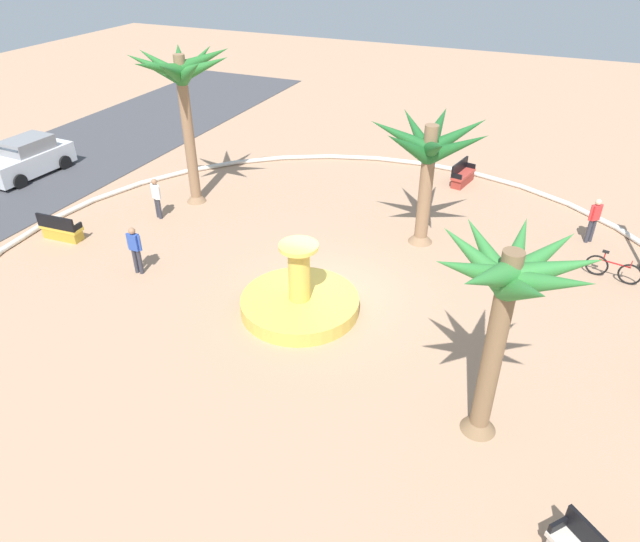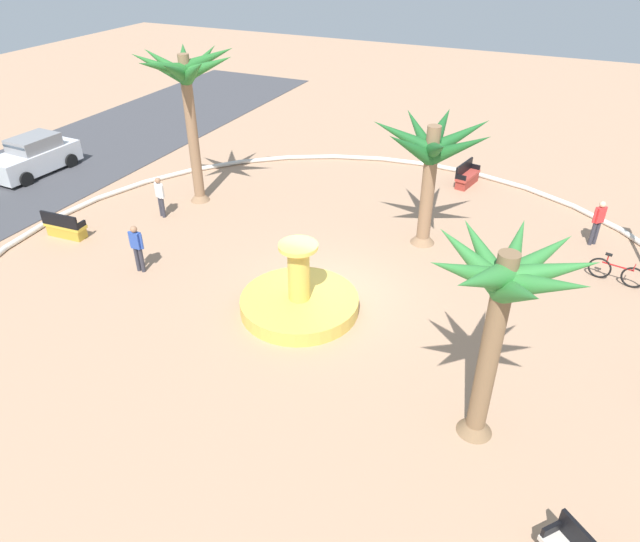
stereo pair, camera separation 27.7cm
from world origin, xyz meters
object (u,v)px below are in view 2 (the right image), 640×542
(bench_southeast, at_px, (467,177))
(palm_tree_mid_plaza, at_px, (186,81))
(fountain, at_px, (299,301))
(person_cyclist_helmet, at_px, (598,221))
(palm_tree_by_curb, at_px, (503,292))
(person_cyclist_photo, at_px, (137,246))
(bench_west, at_px, (65,228))
(palm_tree_near_fountain, at_px, (432,153))
(parked_car_second, at_px, (34,157))
(bicycle_red_frame, at_px, (616,272))
(person_pedestrian_stroll, at_px, (160,195))

(bench_southeast, bearing_deg, palm_tree_mid_plaza, 122.63)
(fountain, xyz_separation_m, person_cyclist_helmet, (8.02, -7.77, 0.62))
(palm_tree_by_curb, height_order, bench_southeast, palm_tree_by_curb)
(palm_tree_mid_plaza, relative_size, person_cyclist_photo, 3.64)
(person_cyclist_photo, bearing_deg, bench_west, 79.32)
(palm_tree_near_fountain, bearing_deg, parked_car_second, 93.24)
(bicycle_red_frame, xyz_separation_m, person_cyclist_helmet, (2.41, 0.76, 0.56))
(bench_west, relative_size, bicycle_red_frame, 0.96)
(palm_tree_mid_plaza, bearing_deg, fountain, -126.05)
(person_cyclist_photo, distance_m, person_pedestrian_stroll, 4.06)
(palm_tree_mid_plaza, distance_m, person_pedestrian_stroll, 4.37)
(palm_tree_mid_plaza, bearing_deg, palm_tree_by_curb, -121.02)
(palm_tree_near_fountain, relative_size, bench_west, 2.81)
(bench_west, distance_m, person_cyclist_helmet, 19.13)
(palm_tree_by_curb, bearing_deg, person_pedestrian_stroll, 66.14)
(palm_tree_near_fountain, height_order, bicycle_red_frame, palm_tree_near_fountain)
(person_cyclist_helmet, bearing_deg, palm_tree_by_curb, 169.30)
(person_cyclist_helmet, height_order, person_pedestrian_stroll, person_cyclist_helmet)
(palm_tree_by_curb, height_order, bench_west, palm_tree_by_curb)
(palm_tree_by_curb, xyz_separation_m, bench_southeast, (14.00, 3.29, -3.52))
(palm_tree_near_fountain, relative_size, person_cyclist_photo, 2.74)
(palm_tree_by_curb, relative_size, person_cyclist_helmet, 2.97)
(person_cyclist_helmet, bearing_deg, parked_car_second, 98.23)
(palm_tree_near_fountain, distance_m, person_pedestrian_stroll, 10.39)
(bench_southeast, distance_m, person_cyclist_helmet, 6.33)
(bench_southeast, height_order, parked_car_second, parked_car_second)
(parked_car_second, bearing_deg, palm_tree_near_fountain, -86.76)
(palm_tree_mid_plaza, height_order, bicycle_red_frame, palm_tree_mid_plaza)
(palm_tree_mid_plaza, bearing_deg, parked_car_second, 94.18)
(palm_tree_by_curb, height_order, person_pedestrian_stroll, palm_tree_by_curb)
(bench_southeast, relative_size, parked_car_second, 0.41)
(palm_tree_near_fountain, distance_m, bicycle_red_frame, 7.02)
(palm_tree_mid_plaza, height_order, parked_car_second, palm_tree_mid_plaza)
(person_cyclist_photo, bearing_deg, palm_tree_near_fountain, -53.70)
(fountain, distance_m, palm_tree_by_curb, 7.24)
(palm_tree_by_curb, distance_m, bench_west, 16.30)
(bench_west, bearing_deg, bench_southeast, -48.55)
(person_pedestrian_stroll, bearing_deg, bench_west, 142.48)
(person_cyclist_helmet, height_order, person_cyclist_photo, person_cyclist_helmet)
(palm_tree_near_fountain, distance_m, bench_west, 13.39)
(palm_tree_by_curb, height_order, person_cyclist_helmet, palm_tree_by_curb)
(fountain, bearing_deg, bench_west, 86.73)
(bicycle_red_frame, xyz_separation_m, person_pedestrian_stroll, (-2.22, 16.20, 0.53))
(bench_west, bearing_deg, person_pedestrian_stroll, -37.52)
(person_pedestrian_stroll, height_order, parked_car_second, parked_car_second)
(fountain, xyz_separation_m, palm_tree_near_fountain, (5.64, -2.17, 3.05))
(palm_tree_by_curb, height_order, palm_tree_mid_plaza, palm_tree_mid_plaza)
(bench_west, distance_m, bicycle_red_frame, 19.05)
(palm_tree_mid_plaza, xyz_separation_m, person_pedestrian_stroll, (-1.86, 0.47, -3.93))
(fountain, bearing_deg, person_cyclist_helmet, -44.10)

